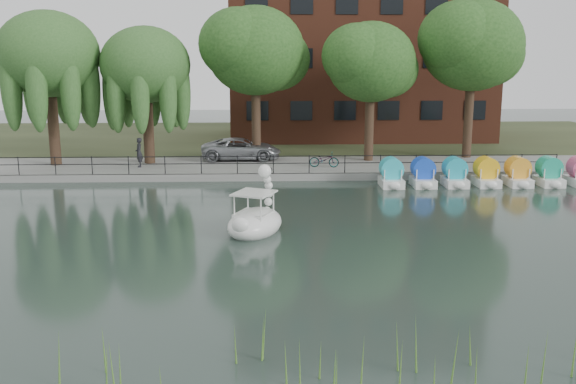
{
  "coord_description": "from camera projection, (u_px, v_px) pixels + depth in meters",
  "views": [
    {
      "loc": [
        -0.4,
        -21.93,
        6.88
      ],
      "look_at": [
        0.5,
        4.0,
        1.3
      ],
      "focal_mm": 40.0,
      "sensor_mm": 36.0,
      "label": 1
    }
  ],
  "objects": [
    {
      "name": "pedestrian",
      "position": [
        139.0,
        150.0,
        37.47
      ],
      "size": [
        0.64,
        0.81,
        1.98
      ],
      "primitive_type": "imported",
      "rotation": [
        0.0,
        0.0,
        4.96
      ],
      "color": "black",
      "rests_on": "promenade"
    },
    {
      "name": "bicycle",
      "position": [
        324.0,
        159.0,
        37.53
      ],
      "size": [
        0.83,
        1.79,
        1.0
      ],
      "primitive_type": "imported",
      "rotation": [
        0.0,
        0.0,
        1.43
      ],
      "color": "gray",
      "rests_on": "promenade"
    },
    {
      "name": "swan_boat",
      "position": [
        256.0,
        218.0,
        25.24
      ],
      "size": [
        2.95,
        3.53,
        2.56
      ],
      "rotation": [
        0.0,
        0.0,
        -0.41
      ],
      "color": "white",
      "rests_on": "ground_plane"
    },
    {
      "name": "willow_mid",
      "position": [
        146.0,
        65.0,
        37.93
      ],
      "size": [
        5.32,
        5.32,
        8.15
      ],
      "color": "#473323",
      "rests_on": "promenade"
    },
    {
      "name": "pedal_boat_row",
      "position": [
        486.0,
        175.0,
        34.18
      ],
      "size": [
        11.35,
        1.7,
        1.4
      ],
      "color": "white",
      "rests_on": "ground_plane"
    },
    {
      "name": "promenade",
      "position": [
        273.0,
        168.0,
        38.48
      ],
      "size": [
        40.0,
        6.0,
        0.4
      ],
      "primitive_type": "cube",
      "color": "gray",
      "rests_on": "ground_plane"
    },
    {
      "name": "railing",
      "position": [
        273.0,
        160.0,
        35.59
      ],
      "size": [
        32.0,
        0.05,
        1.0
      ],
      "color": "black",
      "rests_on": "promenade"
    },
    {
      "name": "land_strip",
      "position": [
        271.0,
        138.0,
        52.16
      ],
      "size": [
        60.0,
        22.0,
        0.36
      ],
      "primitive_type": "cube",
      "color": "#47512D",
      "rests_on": "ground_plane"
    },
    {
      "name": "willow_left",
      "position": [
        48.0,
        55.0,
        37.12
      ],
      "size": [
        5.88,
        5.88,
        9.01
      ],
      "color": "#473323",
      "rests_on": "promenade"
    },
    {
      "name": "broadleaf_center",
      "position": [
        255.0,
        51.0,
        38.96
      ],
      "size": [
        6.0,
        6.0,
        9.25
      ],
      "color": "#473323",
      "rests_on": "promenade"
    },
    {
      "name": "reed_bank",
      "position": [
        381.0,
        358.0,
        13.54
      ],
      "size": [
        24.0,
        2.4,
        1.2
      ],
      "color": "#669938",
      "rests_on": "ground_plane"
    },
    {
      "name": "broadleaf_right",
      "position": [
        371.0,
        63.0,
        38.84
      ],
      "size": [
        5.4,
        5.4,
        8.32
      ],
      "color": "#473323",
      "rests_on": "promenade"
    },
    {
      "name": "ground_plane",
      "position": [
        278.0,
        251.0,
        22.89
      ],
      "size": [
        120.0,
        120.0,
        0.0
      ],
      "primitive_type": "plane",
      "color": "#384B45"
    },
    {
      "name": "minivan",
      "position": [
        241.0,
        147.0,
        40.09
      ],
      "size": [
        2.62,
        5.67,
        1.58
      ],
      "primitive_type": "imported",
      "rotation": [
        0.0,
        0.0,
        1.57
      ],
      "color": "gray",
      "rests_on": "promenade"
    },
    {
      "name": "broadleaf_far",
      "position": [
        473.0,
        46.0,
        39.83
      ],
      "size": [
        6.3,
        6.3,
        9.71
      ],
      "color": "#473323",
      "rests_on": "promenade"
    },
    {
      "name": "apartment_building",
      "position": [
        359.0,
        22.0,
        50.44
      ],
      "size": [
        20.0,
        10.07,
        18.0
      ],
      "color": "#4C1E16",
      "rests_on": "land_strip"
    },
    {
      "name": "kerb",
      "position": [
        273.0,
        177.0,
        35.59
      ],
      "size": [
        40.0,
        0.25,
        0.4
      ],
      "primitive_type": "cube",
      "color": "gray",
      "rests_on": "ground_plane"
    }
  ]
}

